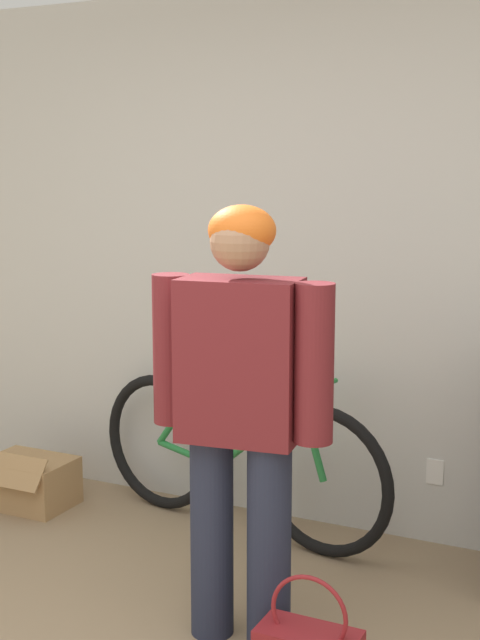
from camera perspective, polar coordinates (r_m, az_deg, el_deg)
name	(u,v)px	position (r m, az deg, el deg)	size (l,w,h in m)	color
wall_back	(330,264)	(4.29, 5.78, 3.62)	(8.00, 0.07, 2.60)	silver
person	(240,397)	(3.22, 0.01, -4.97)	(0.70, 0.29, 1.63)	#23283D
bicycle	(236,457)	(4.36, -0.26, -8.73)	(1.67, 0.48, 0.78)	black
cardboard_box	(30,482)	(4.87, -13.32, -10.05)	(0.44, 0.38, 0.31)	#A87F51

